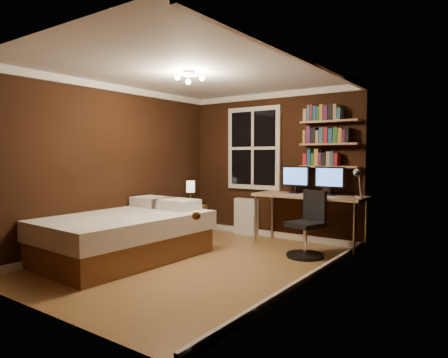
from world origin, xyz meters
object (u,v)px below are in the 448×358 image
Objects in this scene: bedside_lamp at (191,193)px; radiator at (246,217)px; nightstand at (191,220)px; bed at (122,234)px; desk at (309,198)px; desk_lamp at (358,183)px; monitor_left at (295,180)px; monitor_right at (329,181)px; office_chair at (307,232)px.

bedside_lamp reaches higher than radiator.
nightstand is 1.23× the size of bedside_lamp.
bed is 2.87m from desk.
desk_lamp is at bearing 40.04° from bed.
bedside_lamp is 0.94× the size of monitor_left.
desk is 3.71× the size of monitor_left.
nightstand is 2.98m from desk_lamp.
bed reaches higher than radiator.
monitor_right is at bearing 157.72° from desk_lamp.
desk is 1.84× the size of office_chair.
bedside_lamp is 0.25× the size of desk.
nightstand is 1.00m from radiator.
monitor_right is at bearing 11.55° from bedside_lamp.
bedside_lamp is 0.47× the size of office_chair.
nightstand is 2.16m from desk.
bedside_lamp is 0.67× the size of radiator.
radiator is at bearing 171.02° from office_chair.
bedside_lamp is 2.43m from monitor_right.
monitor_left is 1.10m from office_chair.
bedside_lamp is at bearing 99.77° from bed.
monitor_right is (2.13, 2.24, 0.71)m from bed.
monitor_right is (2.36, 0.48, 0.77)m from nightstand.
desk is (1.84, 2.15, 0.43)m from bed.
radiator is (0.78, 0.62, 0.06)m from nightstand.
bed is at bearing -142.33° from desk_lamp.
monitor_right reaches higher than nightstand.
desk is at bearing 10.85° from bedside_lamp.
bed is 3.17m from monitor_right.
monitor_left is 1.08m from desk_lamp.
monitor_right is at bearing 3.10° from nightstand.
monitor_left is 0.56m from monitor_right.
nightstand is at bearing -165.75° from office_chair.
bed is 5.27× the size of desk_lamp.
radiator is 1.40× the size of monitor_right.
office_chair is at bearing -28.33° from radiator.
nightstand is (-0.23, 1.75, -0.06)m from bed.
desk is at bearing 51.79° from bed.
bedside_lamp is 0.94× the size of monitor_right.
desk_lamp is (1.06, -0.20, 0.00)m from monitor_left.
bedside_lamp reaches higher than office_chair.
monitor_right is at bearing 0.00° from monitor_left.
bedside_lamp reaches higher than nightstand.
monitor_right reaches higher than radiator.
nightstand is at bearing 99.77° from bed.
radiator is 1.48× the size of desk_lamp.
monitor_left is at bearing 180.00° from monitor_right.
desk_lamp is (2.86, 0.28, 0.28)m from bedside_lamp.
monitor_left is at bearing 146.25° from office_chair.
monitor_left reaches higher than desk.
bed is 5.34× the size of bedside_lamp.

